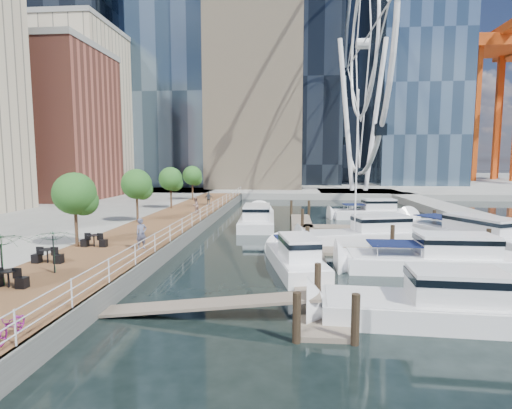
{
  "coord_description": "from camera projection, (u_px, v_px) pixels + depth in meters",
  "views": [
    {
      "loc": [
        1.68,
        -19.36,
        6.31
      ],
      "look_at": [
        -0.78,
        10.53,
        3.0
      ],
      "focal_mm": 28.0,
      "sensor_mm": 36.0,
      "label": 1
    }
  ],
  "objects": [
    {
      "name": "ground",
      "position": [
        254.0,
        287.0,
        20.01
      ],
      "size": [
        520.0,
        520.0,
        0.0
      ],
      "primitive_type": "plane",
      "color": "black",
      "rests_on": "ground"
    },
    {
      "name": "boardwalk",
      "position": [
        168.0,
        226.0,
        35.55
      ],
      "size": [
        6.0,
        60.0,
        1.0
      ],
      "primitive_type": "cube",
      "color": "brown",
      "rests_on": "ground"
    },
    {
      "name": "seawall",
      "position": [
        201.0,
        226.0,
        35.3
      ],
      "size": [
        0.25,
        60.0,
        1.0
      ],
      "primitive_type": "cube",
      "color": "#595954",
      "rests_on": "ground"
    },
    {
      "name": "land_far",
      "position": [
        283.0,
        180.0,
        121.0
      ],
      "size": [
        200.0,
        114.0,
        1.0
      ],
      "primitive_type": "cube",
      "color": "gray",
      "rests_on": "ground"
    },
    {
      "name": "breakwater",
      "position": [
        480.0,
        222.0,
        38.14
      ],
      "size": [
        4.0,
        60.0,
        1.0
      ],
      "primitive_type": "cube",
      "color": "gray",
      "rests_on": "ground"
    },
    {
      "name": "pier",
      "position": [
        359.0,
        194.0,
        70.33
      ],
      "size": [
        14.0,
        12.0,
        1.0
      ],
      "primitive_type": "cube",
      "color": "gray",
      "rests_on": "ground"
    },
    {
      "name": "railing",
      "position": [
        200.0,
        215.0,
        35.2
      ],
      "size": [
        0.1,
        60.0,
        1.05
      ],
      "primitive_type": null,
      "color": "white",
      "rests_on": "boardwalk"
    },
    {
      "name": "floating_docks",
      "position": [
        374.0,
        240.0,
        29.19
      ],
      "size": [
        16.0,
        34.0,
        2.6
      ],
      "color": "#6D6051",
      "rests_on": "ground"
    },
    {
      "name": "ferris_wheel",
      "position": [
        363.0,
        44.0,
        67.53
      ],
      "size": [
        5.8,
        45.6,
        47.8
      ],
      "color": "white",
      "rests_on": "ground"
    },
    {
      "name": "street_trees",
      "position": [
        136.0,
        184.0,
        34.33
      ],
      "size": [
        2.6,
        42.6,
        4.6
      ],
      "color": "#3F2B1C",
      "rests_on": "ground"
    },
    {
      "name": "cafe_tables",
      "position": [
        30.0,
        266.0,
        18.72
      ],
      "size": [
        2.5,
        13.7,
        0.74
      ],
      "color": "black",
      "rests_on": "ground"
    },
    {
      "name": "yacht_foreground",
      "position": [
        433.0,
        271.0,
        22.99
      ],
      "size": [
        10.94,
        3.01,
        2.15
      ],
      "primitive_type": null,
      "rotation": [
        0.0,
        0.0,
        1.56
      ],
      "color": "white",
      "rests_on": "ground"
    },
    {
      "name": "bicycle",
      "position": [
        12.0,
        326.0,
        11.89
      ],
      "size": [
        0.8,
        1.63,
        0.82
      ],
      "primitive_type": "imported",
      "rotation": [
        0.0,
        0.0,
        0.17
      ],
      "color": "#85136F",
      "rests_on": "boardwalk"
    },
    {
      "name": "pedestrian_near",
      "position": [
        141.0,
        234.0,
        23.97
      ],
      "size": [
        0.79,
        0.8,
        1.87
      ],
      "primitive_type": "imported",
      "rotation": [
        0.0,
        0.0,
        0.82
      ],
      "color": "#53566F",
      "rests_on": "boardwalk"
    },
    {
      "name": "pedestrian_mid",
      "position": [
        195.0,
        205.0,
        40.17
      ],
      "size": [
        0.88,
        0.97,
        1.62
      ],
      "primitive_type": "imported",
      "rotation": [
        0.0,
        0.0,
        -1.99
      ],
      "color": "gray",
      "rests_on": "boardwalk"
    },
    {
      "name": "pedestrian_far",
      "position": [
        209.0,
        198.0,
        47.8
      ],
      "size": [
        0.98,
        0.48,
        1.61
      ],
      "primitive_type": "imported",
      "rotation": [
        0.0,
        0.0,
        3.05
      ],
      "color": "#32393E",
      "rests_on": "boardwalk"
    },
    {
      "name": "moored_yachts",
      "position": [
        365.0,
        242.0,
        30.99
      ],
      "size": [
        23.17,
        31.94,
        11.5
      ],
      "color": "white",
      "rests_on": "ground"
    }
  ]
}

